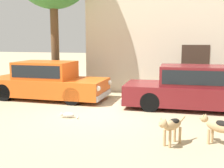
% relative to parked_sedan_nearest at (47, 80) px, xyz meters
% --- Properties ---
extents(ground_plane, '(80.00, 80.00, 0.00)m').
position_rel_parked_sedan_nearest_xyz_m(ground_plane, '(2.70, -1.49, -0.72)').
color(ground_plane, tan).
extents(parked_sedan_nearest, '(4.80, 1.85, 1.46)m').
position_rel_parked_sedan_nearest_xyz_m(parked_sedan_nearest, '(0.00, 0.00, 0.00)').
color(parked_sedan_nearest, '#D15619').
rests_on(parked_sedan_nearest, ground_plane).
extents(parked_sedan_second, '(4.76, 1.92, 1.45)m').
position_rel_parked_sedan_nearest_xyz_m(parked_sedan_second, '(5.52, -0.16, -0.01)').
color(parked_sedan_second, maroon).
rests_on(parked_sedan_second, ground_plane).
extents(stray_dog_spotted, '(0.57, 0.88, 0.68)m').
position_rel_parked_sedan_nearest_xyz_m(stray_dog_spotted, '(5.04, -3.78, -0.27)').
color(stray_dog_spotted, tan).
rests_on(stray_dog_spotted, ground_plane).
extents(stray_dog_tan, '(0.90, 0.60, 0.65)m').
position_rel_parked_sedan_nearest_xyz_m(stray_dog_tan, '(6.03, -3.51, -0.29)').
color(stray_dog_tan, tan).
rests_on(stray_dog_tan, ground_plane).
extents(stray_cat, '(0.59, 0.25, 0.16)m').
position_rel_parked_sedan_nearest_xyz_m(stray_cat, '(1.94, -2.35, -0.64)').
color(stray_cat, beige).
rests_on(stray_cat, ground_plane).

